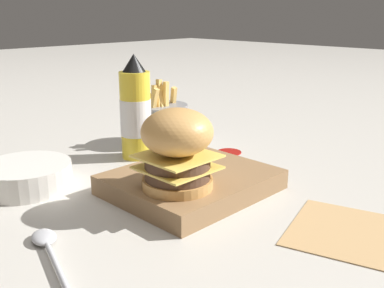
{
  "coord_description": "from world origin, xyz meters",
  "views": [
    {
      "loc": [
        0.5,
        0.49,
        0.29
      ],
      "look_at": [
        0.01,
        0.0,
        0.08
      ],
      "focal_mm": 42.0,
      "sensor_mm": 36.0,
      "label": 1
    }
  ],
  "objects_px": {
    "fries_basket": "(162,123)",
    "spoon": "(47,244)",
    "serving_board": "(192,182)",
    "burger": "(177,148)",
    "side_bowl": "(26,175)",
    "ketchup_bottle": "(136,112)"
  },
  "relations": [
    {
      "from": "burger",
      "to": "side_bowl",
      "type": "relative_size",
      "value": 0.81
    },
    {
      "from": "serving_board",
      "to": "side_bowl",
      "type": "relative_size",
      "value": 1.65
    },
    {
      "from": "serving_board",
      "to": "side_bowl",
      "type": "xyz_separation_m",
      "value": [
        0.19,
        -0.21,
        0.01
      ]
    },
    {
      "from": "serving_board",
      "to": "burger",
      "type": "relative_size",
      "value": 2.05
    },
    {
      "from": "fries_basket",
      "to": "side_bowl",
      "type": "xyz_separation_m",
      "value": [
        0.34,
        0.04,
        -0.02
      ]
    },
    {
      "from": "burger",
      "to": "side_bowl",
      "type": "xyz_separation_m",
      "value": [
        0.13,
        -0.24,
        -0.07
      ]
    },
    {
      "from": "burger",
      "to": "fries_basket",
      "type": "relative_size",
      "value": 0.83
    },
    {
      "from": "side_bowl",
      "to": "serving_board",
      "type": "bearing_deg",
      "value": 131.53
    },
    {
      "from": "serving_board",
      "to": "ketchup_bottle",
      "type": "height_order",
      "value": "ketchup_bottle"
    },
    {
      "from": "fries_basket",
      "to": "ketchup_bottle",
      "type": "bearing_deg",
      "value": 21.2
    },
    {
      "from": "burger",
      "to": "ketchup_bottle",
      "type": "xyz_separation_m",
      "value": [
        -0.11,
        -0.24,
        -0.0
      ]
    },
    {
      "from": "side_bowl",
      "to": "ketchup_bottle",
      "type": "bearing_deg",
      "value": 179.82
    },
    {
      "from": "serving_board",
      "to": "spoon",
      "type": "height_order",
      "value": "serving_board"
    },
    {
      "from": "fries_basket",
      "to": "side_bowl",
      "type": "distance_m",
      "value": 0.35
    },
    {
      "from": "spoon",
      "to": "side_bowl",
      "type": "bearing_deg",
      "value": -2.56
    },
    {
      "from": "fries_basket",
      "to": "spoon",
      "type": "height_order",
      "value": "fries_basket"
    },
    {
      "from": "serving_board",
      "to": "fries_basket",
      "type": "height_order",
      "value": "fries_basket"
    },
    {
      "from": "ketchup_bottle",
      "to": "burger",
      "type": "bearing_deg",
      "value": 65.15
    },
    {
      "from": "burger",
      "to": "side_bowl",
      "type": "height_order",
      "value": "burger"
    },
    {
      "from": "serving_board",
      "to": "burger",
      "type": "bearing_deg",
      "value": 25.72
    },
    {
      "from": "burger",
      "to": "spoon",
      "type": "relative_size",
      "value": 0.77
    },
    {
      "from": "serving_board",
      "to": "ketchup_bottle",
      "type": "distance_m",
      "value": 0.23
    }
  ]
}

